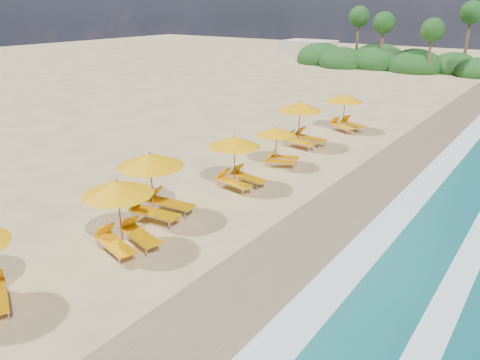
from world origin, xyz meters
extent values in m
plane|color=tan|center=(0.00, 0.00, 0.00)|extent=(160.00, 160.00, 0.00)
cube|color=#8C7353|center=(4.00, 0.00, 0.01)|extent=(4.00, 160.00, 0.01)
cube|color=white|center=(5.50, 0.00, 0.03)|extent=(1.20, 160.00, 0.01)
cube|color=white|center=(8.50, 0.00, 0.02)|extent=(0.80, 160.00, 0.01)
cylinder|color=olive|center=(-1.45, -4.95, 1.18)|extent=(0.06, 0.06, 2.35)
cone|color=#F4A405|center=(-1.45, -4.95, 2.15)|extent=(2.92, 2.92, 0.47)
sphere|color=olive|center=(-1.45, -4.95, 2.41)|extent=(0.08, 0.08, 0.08)
cylinder|color=olive|center=(-2.33, -2.58, 1.26)|extent=(0.06, 0.06, 2.52)
cone|color=#F4A405|center=(-2.33, -2.58, 2.31)|extent=(2.93, 2.93, 0.51)
sphere|color=olive|center=(-2.33, -2.58, 2.59)|extent=(0.09, 0.09, 0.09)
cylinder|color=olive|center=(-1.63, 1.86, 1.14)|extent=(0.06, 0.06, 2.28)
cone|color=#F4A405|center=(-1.63, 1.86, 2.09)|extent=(2.66, 2.66, 0.46)
sphere|color=olive|center=(-1.63, 1.86, 2.35)|extent=(0.08, 0.08, 0.08)
cylinder|color=olive|center=(-1.62, 5.46, 0.97)|extent=(0.05, 0.05, 1.95)
cone|color=#F4A405|center=(-1.62, 5.46, 1.78)|extent=(2.60, 2.60, 0.39)
sphere|color=olive|center=(-1.62, 5.46, 2.00)|extent=(0.07, 0.07, 0.07)
cylinder|color=olive|center=(-2.37, 9.26, 1.26)|extent=(0.06, 0.06, 2.52)
cone|color=#F4A405|center=(-2.37, 9.26, 2.31)|extent=(2.93, 2.93, 0.51)
sphere|color=olive|center=(-2.37, 9.26, 2.59)|extent=(0.09, 0.09, 0.09)
cylinder|color=olive|center=(-1.72, 14.12, 1.15)|extent=(0.06, 0.06, 2.31)
cone|color=#F4A405|center=(-1.72, 14.12, 2.11)|extent=(3.14, 3.14, 0.46)
sphere|color=olive|center=(-1.72, 14.12, 2.37)|extent=(0.08, 0.08, 0.08)
ellipsoid|color=#163D14|center=(-6.00, 45.00, 0.62)|extent=(6.40, 6.40, 4.16)
ellipsoid|color=#163D14|center=(-11.00, 46.00, 0.70)|extent=(7.20, 7.20, 4.68)
ellipsoid|color=#163D14|center=(-15.00, 44.00, 0.58)|extent=(6.00, 6.00, 3.90)
ellipsoid|color=#163D14|center=(-2.00, 47.00, 0.55)|extent=(5.60, 5.60, 3.64)
ellipsoid|color=#163D14|center=(-19.00, 46.00, 0.64)|extent=(6.60, 6.60, 4.29)
ellipsoid|color=#163D14|center=(1.00, 45.00, 0.49)|extent=(5.00, 5.00, 3.25)
cylinder|color=brown|center=(-4.00, 43.00, 2.50)|extent=(0.36, 0.36, 5.00)
sphere|color=#163D14|center=(-4.00, 43.00, 5.00)|extent=(2.60, 2.60, 2.60)
cylinder|color=brown|center=(-10.00, 44.00, 2.80)|extent=(0.36, 0.36, 5.60)
sphere|color=#163D14|center=(-10.00, 44.00, 5.60)|extent=(2.60, 2.60, 2.60)
cylinder|color=brown|center=(-14.00, 46.00, 3.10)|extent=(0.36, 0.36, 6.20)
sphere|color=#163D14|center=(-14.00, 46.00, 6.20)|extent=(2.60, 2.60, 2.60)
cylinder|color=brown|center=(-1.00, 47.00, 3.40)|extent=(0.36, 0.36, 6.80)
sphere|color=#163D14|center=(-1.00, 47.00, 6.80)|extent=(2.60, 2.60, 2.60)
cube|color=beige|center=(-22.00, 48.00, 1.40)|extent=(7.00, 5.00, 2.80)
camera|label=1|loc=(10.09, -14.19, 7.85)|focal=34.84mm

